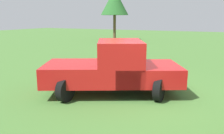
{
  "coord_description": "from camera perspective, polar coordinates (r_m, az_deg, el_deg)",
  "views": [
    {
      "loc": [
        -7.04,
        -2.52,
        2.51
      ],
      "look_at": [
        -0.21,
        0.89,
        0.9
      ],
      "focal_mm": 37.21,
      "sensor_mm": 36.0,
      "label": 1
    }
  ],
  "objects": [
    {
      "name": "tree_back_right",
      "position": [
        26.59,
        0.64,
        15.64
      ],
      "size": [
        3.08,
        3.08,
        5.67
      ],
      "color": "brown",
      "rests_on": "ground_plane"
    },
    {
      "name": "ground_plane",
      "position": [
        7.89,
        6.54,
        -6.73
      ],
      "size": [
        80.0,
        80.0,
        0.0
      ],
      "primitive_type": "plane",
      "color": "#477533"
    },
    {
      "name": "pickup_truck",
      "position": [
        7.8,
        0.85,
        0.12
      ],
      "size": [
        3.82,
        4.88,
        1.79
      ],
      "rotation": [
        0.0,
        0.0,
        2.05
      ],
      "color": "black",
      "rests_on": "ground_plane"
    }
  ]
}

